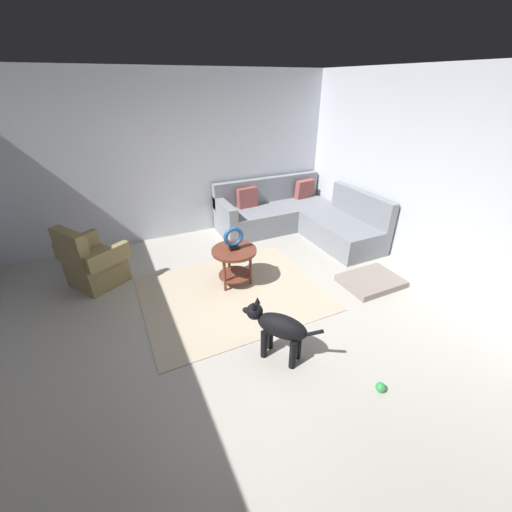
{
  "coord_description": "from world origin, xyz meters",
  "views": [
    {
      "loc": [
        -1.08,
        -2.6,
        2.5
      ],
      "look_at": [
        0.45,
        0.6,
        0.55
      ],
      "focal_mm": 22.43,
      "sensor_mm": 36.0,
      "label": 1
    }
  ],
  "objects_px": {
    "armchair": "(92,264)",
    "dog": "(278,327)",
    "sectional_couch": "(298,218)",
    "dog_bed_mat": "(371,281)",
    "dog_toy_ball": "(381,387)",
    "torus_sculpture": "(234,238)",
    "side_table": "(234,258)"
  },
  "relations": [
    {
      "from": "dog_bed_mat",
      "to": "dog",
      "type": "relative_size",
      "value": 1.13
    },
    {
      "from": "dog",
      "to": "dog_bed_mat",
      "type": "bearing_deg",
      "value": -18.97
    },
    {
      "from": "armchair",
      "to": "dog",
      "type": "height_order",
      "value": "armchair"
    },
    {
      "from": "dog_bed_mat",
      "to": "torus_sculpture",
      "type": "bearing_deg",
      "value": 154.24
    },
    {
      "from": "sectional_couch",
      "to": "dog_toy_ball",
      "type": "bearing_deg",
      "value": -109.6
    },
    {
      "from": "dog_toy_ball",
      "to": "sectional_couch",
      "type": "bearing_deg",
      "value": 70.4
    },
    {
      "from": "side_table",
      "to": "armchair",
      "type": "bearing_deg",
      "value": 154.46
    },
    {
      "from": "sectional_couch",
      "to": "torus_sculpture",
      "type": "height_order",
      "value": "sectional_couch"
    },
    {
      "from": "side_table",
      "to": "torus_sculpture",
      "type": "relative_size",
      "value": 1.84
    },
    {
      "from": "dog_bed_mat",
      "to": "dog",
      "type": "distance_m",
      "value": 1.95
    },
    {
      "from": "dog_bed_mat",
      "to": "dog_toy_ball",
      "type": "bearing_deg",
      "value": -130.37
    },
    {
      "from": "armchair",
      "to": "dog",
      "type": "distance_m",
      "value": 2.78
    },
    {
      "from": "armchair",
      "to": "side_table",
      "type": "height_order",
      "value": "armchair"
    },
    {
      "from": "sectional_couch",
      "to": "dog_toy_ball",
      "type": "relative_size",
      "value": 24.39
    },
    {
      "from": "armchair",
      "to": "dog_toy_ball",
      "type": "distance_m",
      "value": 3.81
    },
    {
      "from": "torus_sculpture",
      "to": "armchair",
      "type": "bearing_deg",
      "value": 154.46
    },
    {
      "from": "armchair",
      "to": "dog_bed_mat",
      "type": "height_order",
      "value": "armchair"
    },
    {
      "from": "dog",
      "to": "dog_toy_ball",
      "type": "height_order",
      "value": "dog"
    },
    {
      "from": "dog",
      "to": "dog_toy_ball",
      "type": "bearing_deg",
      "value": -87.8
    },
    {
      "from": "sectional_couch",
      "to": "side_table",
      "type": "xyz_separation_m",
      "value": [
        -1.71,
        -1.12,
        0.13
      ]
    },
    {
      "from": "dog",
      "to": "dog_toy_ball",
      "type": "relative_size",
      "value": 7.67
    },
    {
      "from": "torus_sculpture",
      "to": "dog_toy_ball",
      "type": "distance_m",
      "value": 2.37
    },
    {
      "from": "dog_bed_mat",
      "to": "sectional_couch",
      "type": "bearing_deg",
      "value": 89.84
    },
    {
      "from": "armchair",
      "to": "dog_toy_ball",
      "type": "height_order",
      "value": "armchair"
    },
    {
      "from": "side_table",
      "to": "dog",
      "type": "height_order",
      "value": "dog"
    },
    {
      "from": "armchair",
      "to": "side_table",
      "type": "distance_m",
      "value": 1.93
    },
    {
      "from": "sectional_couch",
      "to": "dog_toy_ball",
      "type": "height_order",
      "value": "sectional_couch"
    },
    {
      "from": "torus_sculpture",
      "to": "dog_bed_mat",
      "type": "xyz_separation_m",
      "value": [
        1.71,
        -0.82,
        -0.67
      ]
    },
    {
      "from": "dog_toy_ball",
      "to": "dog_bed_mat",
      "type": "bearing_deg",
      "value": 49.63
    },
    {
      "from": "armchair",
      "to": "torus_sculpture",
      "type": "distance_m",
      "value": 1.97
    },
    {
      "from": "sectional_couch",
      "to": "dog",
      "type": "relative_size",
      "value": 3.18
    },
    {
      "from": "dog_bed_mat",
      "to": "dog_toy_ball",
      "type": "relative_size",
      "value": 8.67
    }
  ]
}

